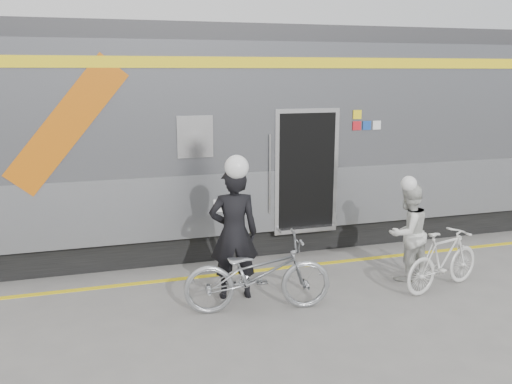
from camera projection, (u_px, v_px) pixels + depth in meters
name	position (u px, v px, depth m)	size (l,w,h in m)	color
ground	(308.00, 326.00, 7.19)	(90.00, 90.00, 0.00)	slate
train	(171.00, 138.00, 10.34)	(24.00, 3.17, 4.10)	black
safety_strip	(260.00, 270.00, 9.19)	(24.00, 0.12, 0.01)	yellow
man	(234.00, 233.00, 7.92)	(0.72, 0.47, 1.97)	black
bicycle_left	(258.00, 274.00, 7.56)	(0.72, 2.07, 1.09)	#989B9F
woman	(408.00, 232.00, 8.68)	(0.76, 0.59, 1.56)	silver
bicycle_right	(443.00, 260.00, 8.32)	(0.45, 1.58, 0.95)	silver
helmet_man	(233.00, 155.00, 7.67)	(0.34, 0.34, 0.34)	white
helmet_woman	(411.00, 177.00, 8.48)	(0.25, 0.25, 0.25)	white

